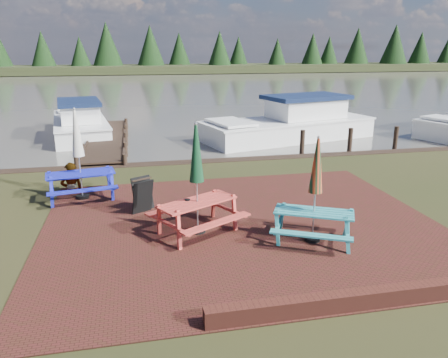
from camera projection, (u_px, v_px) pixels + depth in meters
name	position (u px, v px, depth m)	size (l,w,h in m)	color
ground	(255.00, 244.00, 9.13)	(120.00, 120.00, 0.00)	black
paving	(243.00, 225.00, 10.06)	(9.00, 7.50, 0.02)	#391A12
brick_wall	(419.00, 286.00, 7.24)	(6.21, 1.79, 0.30)	#4C1E16
water	(155.00, 88.00, 43.78)	(120.00, 60.00, 0.02)	#4A473F
far_treeline	(144.00, 51.00, 69.99)	(120.00, 10.00, 8.10)	black
picnic_table_teal	(314.00, 207.00, 9.02)	(2.09, 2.01, 2.24)	teal
picnic_table_red	(197.00, 196.00, 9.44)	(2.29, 2.21, 2.43)	#C13C31
picnic_table_blue	(80.00, 168.00, 11.60)	(1.98, 1.82, 2.43)	#171EB0
chalkboard	(143.00, 195.00, 10.77)	(0.57, 0.73, 0.86)	black
jetty	(107.00, 139.00, 18.97)	(1.76, 9.08, 1.00)	black
boat_jetty	(80.00, 124.00, 20.89)	(3.31, 7.06, 1.97)	white
boat_near	(292.00, 125.00, 20.30)	(8.55, 4.80, 2.19)	white
person	(69.00, 163.00, 12.19)	(0.61, 0.40, 1.67)	gray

